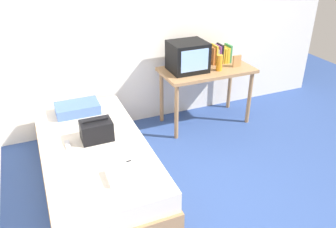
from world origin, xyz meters
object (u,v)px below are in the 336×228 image
Objects in this scene: magazine at (81,168)px; handbag at (97,131)px; water_bottle at (219,63)px; picture_frame at (237,61)px; pillow at (78,108)px; remote_silver at (68,145)px; folded_towel at (124,174)px; desk at (207,76)px; remote_dark at (131,166)px; bed at (96,164)px; tv at (188,57)px; book_row at (220,54)px.

handbag is at bearing 60.23° from magazine.
water_bottle is 1.32× the size of picture_frame.
handbag is at bearing -163.12° from picture_frame.
picture_frame is at bearing -1.41° from pillow.
remote_silver is 0.75m from folded_towel.
folded_towel is (-1.48, -1.33, -0.15)m from desk.
remote_dark is at bearing 47.18° from folded_towel.
water_bottle reaches higher than pillow.
magazine reaches higher than bed.
tv reaches higher than book_row.
handbag is 0.59m from remote_dark.
remote_dark reaches higher than bed.
book_row is 0.94× the size of folded_towel.
book_row is (0.26, 0.14, 0.21)m from desk.
remote_dark is (-1.65, -1.37, -0.37)m from book_row.
magazine is 0.40m from folded_towel.
remote_dark reaches higher than magazine.
water_bottle reaches higher than picture_frame.
picture_frame is (0.63, -0.12, -0.11)m from tv.
pillow is at bearing 178.59° from picture_frame.
book_row is 1.93m from pillow.
water_bottle is 0.42× the size of pillow.
handbag is 1.07× the size of folded_towel.
desk reaches higher than folded_towel.
bed is at bearing 62.87° from magazine.
handbag is 2.08× the size of remote_silver.
folded_towel is at bearing -132.82° from remote_dark.
desk is at bearing 41.55° from remote_dark.
pillow is at bearing 81.62° from magazine.
desk is 0.38m from tv.
water_bottle is at bearing 26.96° from magazine.
folded_towel is (0.31, -0.26, 0.02)m from magazine.
remote_silver is (-0.45, 0.55, 0.00)m from remote_dark.
magazine is (-1.53, -1.11, -0.45)m from tv.
bed is 1.70m from tv.
water_bottle is (0.36, -0.15, -0.08)m from tv.
bed is 12.82× the size of remote_dark.
handbag is at bearing 106.86° from remote_dark.
bed is 7.14× the size of folded_towel.
handbag is (-1.94, -0.59, -0.25)m from picture_frame.
picture_frame is at bearing -12.42° from desk.
folded_towel is at bearing -39.64° from magazine.
tv is 3.06× the size of remote_silver.
desk is at bearing 23.30° from handbag.
pillow is (-0.02, 0.69, 0.30)m from bed.
tv reaches higher than handbag.
book_row is 2.41m from magazine.
remote_dark is 0.14m from folded_towel.
pillow is 3.26× the size of remote_silver.
folded_towel reaches higher than magazine.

